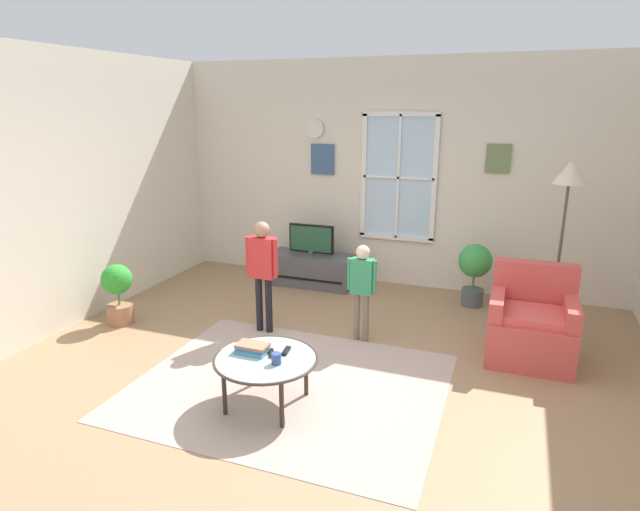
{
  "coord_description": "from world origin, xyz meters",
  "views": [
    {
      "loc": [
        1.49,
        -3.85,
        2.32
      ],
      "look_at": [
        -0.12,
        0.46,
        1.0
      ],
      "focal_mm": 29.61,
      "sensor_mm": 36.0,
      "label": 1
    }
  ],
  "objects_px": {
    "person_red_shirt": "(263,264)",
    "potted_plant_by_window": "(475,267)",
    "tv_stand": "(312,270)",
    "book_stack": "(253,348)",
    "potted_plant_corner": "(118,291)",
    "remote_near_cup": "(286,351)",
    "remote_near_books": "(272,353)",
    "television": "(311,239)",
    "coffee_table": "(266,360)",
    "cup": "(276,359)",
    "floor_lamp": "(568,191)",
    "armchair": "(531,325)",
    "person_green_shirt": "(362,282)"
  },
  "relations": [
    {
      "from": "person_green_shirt",
      "to": "person_red_shirt",
      "type": "distance_m",
      "value": 1.04
    },
    {
      "from": "coffee_table",
      "to": "book_stack",
      "type": "bearing_deg",
      "value": 160.4
    },
    {
      "from": "book_stack",
      "to": "potted_plant_corner",
      "type": "bearing_deg",
      "value": 157.41
    },
    {
      "from": "book_stack",
      "to": "person_red_shirt",
      "type": "relative_size",
      "value": 0.21
    },
    {
      "from": "remote_near_cup",
      "to": "potted_plant_by_window",
      "type": "height_order",
      "value": "potted_plant_by_window"
    },
    {
      "from": "person_red_shirt",
      "to": "potted_plant_by_window",
      "type": "relative_size",
      "value": 1.59
    },
    {
      "from": "tv_stand",
      "to": "coffee_table",
      "type": "xyz_separation_m",
      "value": [
        0.73,
        -2.86,
        0.18
      ]
    },
    {
      "from": "tv_stand",
      "to": "potted_plant_corner",
      "type": "bearing_deg",
      "value": -127.68
    },
    {
      "from": "floor_lamp",
      "to": "person_green_shirt",
      "type": "bearing_deg",
      "value": -152.77
    },
    {
      "from": "person_green_shirt",
      "to": "person_red_shirt",
      "type": "height_order",
      "value": "person_red_shirt"
    },
    {
      "from": "tv_stand",
      "to": "potted_plant_by_window",
      "type": "relative_size",
      "value": 1.48
    },
    {
      "from": "cup",
      "to": "remote_near_books",
      "type": "distance_m",
      "value": 0.17
    },
    {
      "from": "person_green_shirt",
      "to": "potted_plant_corner",
      "type": "distance_m",
      "value": 2.66
    },
    {
      "from": "coffee_table",
      "to": "person_red_shirt",
      "type": "bearing_deg",
      "value": 117.03
    },
    {
      "from": "cup",
      "to": "person_green_shirt",
      "type": "relative_size",
      "value": 0.09
    },
    {
      "from": "tv_stand",
      "to": "coffee_table",
      "type": "height_order",
      "value": "tv_stand"
    },
    {
      "from": "coffee_table",
      "to": "potted_plant_corner",
      "type": "bearing_deg",
      "value": 157.59
    },
    {
      "from": "potted_plant_corner",
      "to": "potted_plant_by_window",
      "type": "bearing_deg",
      "value": 28.25
    },
    {
      "from": "television",
      "to": "coffee_table",
      "type": "distance_m",
      "value": 2.96
    },
    {
      "from": "book_stack",
      "to": "cup",
      "type": "bearing_deg",
      "value": -22.91
    },
    {
      "from": "potted_plant_corner",
      "to": "remote_near_books",
      "type": "bearing_deg",
      "value": -20.72
    },
    {
      "from": "television",
      "to": "remote_near_books",
      "type": "height_order",
      "value": "television"
    },
    {
      "from": "remote_near_books",
      "to": "person_red_shirt",
      "type": "xyz_separation_m",
      "value": [
        -0.67,
        1.21,
        0.32
      ]
    },
    {
      "from": "floor_lamp",
      "to": "person_red_shirt",
      "type": "bearing_deg",
      "value": -159.22
    },
    {
      "from": "potted_plant_corner",
      "to": "television",
      "type": "bearing_deg",
      "value": 52.28
    },
    {
      "from": "person_red_shirt",
      "to": "potted_plant_corner",
      "type": "bearing_deg",
      "value": -167.22
    },
    {
      "from": "tv_stand",
      "to": "remote_near_books",
      "type": "bearing_deg",
      "value": -74.87
    },
    {
      "from": "coffee_table",
      "to": "person_red_shirt",
      "type": "distance_m",
      "value": 1.48
    },
    {
      "from": "remote_near_cup",
      "to": "television",
      "type": "bearing_deg",
      "value": 107.32
    },
    {
      "from": "floor_lamp",
      "to": "armchair",
      "type": "bearing_deg",
      "value": -106.92
    },
    {
      "from": "person_green_shirt",
      "to": "potted_plant_corner",
      "type": "bearing_deg",
      "value": -169.13
    },
    {
      "from": "coffee_table",
      "to": "remote_near_books",
      "type": "xyz_separation_m",
      "value": [
        0.02,
        0.07,
        0.03
      ]
    },
    {
      "from": "book_stack",
      "to": "person_green_shirt",
      "type": "relative_size",
      "value": 0.25
    },
    {
      "from": "remote_near_cup",
      "to": "remote_near_books",
      "type": "bearing_deg",
      "value": -139.1
    },
    {
      "from": "book_stack",
      "to": "person_red_shirt",
      "type": "distance_m",
      "value": 1.36
    },
    {
      "from": "person_red_shirt",
      "to": "remote_near_books",
      "type": "bearing_deg",
      "value": -60.97
    },
    {
      "from": "tv_stand",
      "to": "book_stack",
      "type": "xyz_separation_m",
      "value": [
        0.59,
        -2.81,
        0.24
      ]
    },
    {
      "from": "television",
      "to": "potted_plant_corner",
      "type": "bearing_deg",
      "value": -127.72
    },
    {
      "from": "remote_near_books",
      "to": "person_red_shirt",
      "type": "height_order",
      "value": "person_red_shirt"
    },
    {
      "from": "coffee_table",
      "to": "remote_near_books",
      "type": "relative_size",
      "value": 5.9
    },
    {
      "from": "television",
      "to": "person_red_shirt",
      "type": "height_order",
      "value": "person_red_shirt"
    },
    {
      "from": "armchair",
      "to": "remote_near_books",
      "type": "bearing_deg",
      "value": -141.41
    },
    {
      "from": "tv_stand",
      "to": "remote_near_cup",
      "type": "relative_size",
      "value": 7.91
    },
    {
      "from": "tv_stand",
      "to": "armchair",
      "type": "height_order",
      "value": "armchair"
    },
    {
      "from": "coffee_table",
      "to": "person_red_shirt",
      "type": "xyz_separation_m",
      "value": [
        -0.65,
        1.28,
        0.36
      ]
    },
    {
      "from": "television",
      "to": "armchair",
      "type": "xyz_separation_m",
      "value": [
        2.7,
        -1.23,
        -0.3
      ]
    },
    {
      "from": "remote_near_cup",
      "to": "floor_lamp",
      "type": "relative_size",
      "value": 0.08
    },
    {
      "from": "coffee_table",
      "to": "remote_near_books",
      "type": "distance_m",
      "value": 0.08
    },
    {
      "from": "book_stack",
      "to": "person_red_shirt",
      "type": "xyz_separation_m",
      "value": [
        -0.51,
        1.23,
        0.3
      ]
    },
    {
      "from": "tv_stand",
      "to": "person_red_shirt",
      "type": "distance_m",
      "value": 1.67
    }
  ]
}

